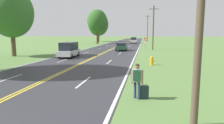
{
  "coord_description": "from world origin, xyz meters",
  "views": [
    {
      "loc": [
        6.34,
        -4.19,
        3.02
      ],
      "look_at": [
        3.86,
        10.8,
        0.83
      ],
      "focal_mm": 32.0,
      "sensor_mm": 36.0,
      "label": 1
    }
  ],
  "objects": [
    {
      "name": "utility_pole_far",
      "position": [
        7.04,
        64.89,
        4.78
      ],
      "size": [
        1.8,
        0.24,
        9.25
      ],
      "color": "brown",
      "rests_on": "ground"
    },
    {
      "name": "car_dark_green_sedan_approaching",
      "position": [
        2.25,
        31.04,
        0.72
      ],
      "size": [
        1.92,
        4.37,
        1.4
      ],
      "rotation": [
        0.0,
        0.0,
        -1.54
      ],
      "color": "black",
      "rests_on": "ground"
    },
    {
      "name": "tree_left_verge",
      "position": [
        -10.56,
        67.3,
        6.33
      ],
      "size": [
        7.4,
        7.4,
        10.6
      ],
      "color": "brown",
      "rests_on": "ground"
    },
    {
      "name": "hitchhiker_person",
      "position": [
        6.02,
        4.81,
        1.01
      ],
      "size": [
        0.56,
        0.4,
        1.66
      ],
      "rotation": [
        0.0,
        0.0,
        1.58
      ],
      "color": "navy",
      "rests_on": "ground"
    },
    {
      "name": "car_silver_van_nearest",
      "position": [
        -3.18,
        19.86,
        0.97
      ],
      "size": [
        1.84,
        4.39,
        1.91
      ],
      "rotation": [
        0.0,
        0.0,
        1.6
      ],
      "color": "black",
      "rests_on": "ground"
    },
    {
      "name": "car_white_suv_mid_near",
      "position": [
        2.83,
        58.72,
        0.95
      ],
      "size": [
        1.98,
        4.09,
        1.84
      ],
      "rotation": [
        0.0,
        0.0,
        -1.53
      ],
      "color": "black",
      "rests_on": "ground"
    },
    {
      "name": "traffic_sign",
      "position": [
        6.4,
        30.39,
        1.77
      ],
      "size": [
        0.6,
        0.1,
        2.36
      ],
      "color": "gray",
      "rests_on": "ground"
    },
    {
      "name": "suitcase",
      "position": [
        6.37,
        4.88,
        0.31
      ],
      "size": [
        0.39,
        0.16,
        0.67
      ],
      "rotation": [
        0.0,
        0.0,
        1.58
      ],
      "color": "#19282D",
      "rests_on": "ground"
    },
    {
      "name": "tree_right_cluster",
      "position": [
        -10.89,
        19.82,
        5.66
      ],
      "size": [
        5.61,
        5.61,
        8.9
      ],
      "color": "brown",
      "rests_on": "ground"
    },
    {
      "name": "fire_hydrant",
      "position": [
        7.0,
        15.09,
        0.43
      ],
      "size": [
        0.47,
        0.31,
        0.84
      ],
      "color": "gold",
      "rests_on": "ground"
    },
    {
      "name": "tree_behind_sign",
      "position": [
        -7.25,
        52.15,
        6.44
      ],
      "size": [
        5.7,
        5.7,
        9.74
      ],
      "color": "#473828",
      "rests_on": "ground"
    },
    {
      "name": "utility_pole_midground",
      "position": [
        7.75,
        33.63,
        4.15
      ],
      "size": [
        1.8,
        0.24,
        7.99
      ],
      "color": "brown",
      "rests_on": "ground"
    }
  ]
}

